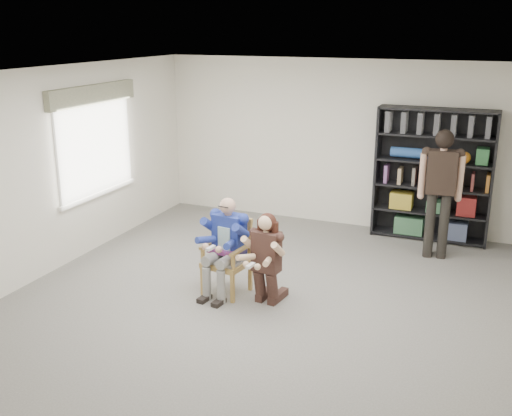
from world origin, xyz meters
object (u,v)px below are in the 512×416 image
at_px(armchair, 226,257).
at_px(standing_man, 439,196).
at_px(kneeling_woman, 265,260).
at_px(seated_man, 226,246).
at_px(bookshelf, 433,175).

relative_size(armchair, standing_man, 0.52).
xyz_separation_m(armchair, kneeling_woman, (0.58, -0.12, 0.09)).
xyz_separation_m(seated_man, kneeling_woman, (0.58, -0.12, -0.05)).
distance_m(bookshelf, standing_man, 0.83).
height_order(seated_man, bookshelf, bookshelf).
height_order(armchair, seated_man, seated_man).
xyz_separation_m(kneeling_woman, standing_man, (1.75, 2.42, 0.37)).
bearing_deg(standing_man, kneeling_woman, -132.92).
bearing_deg(seated_man, standing_man, 52.36).
bearing_deg(bookshelf, kneeling_woman, -115.73).
bearing_deg(bookshelf, armchair, -124.51).
xyz_separation_m(armchair, seated_man, (0.00, 0.00, 0.15)).
height_order(armchair, standing_man, standing_man).
bearing_deg(seated_man, kneeling_woman, -3.97).
distance_m(armchair, seated_man, 0.15).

